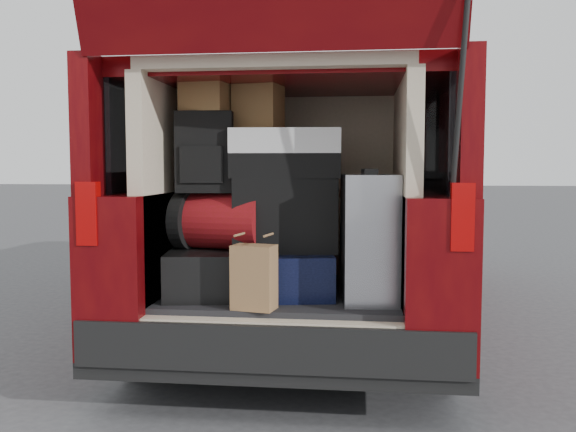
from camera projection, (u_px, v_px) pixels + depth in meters
name	position (u px, v px, depth m)	size (l,w,h in m)	color
ground	(278.00, 404.00, 3.18)	(80.00, 80.00, 0.00)	#3B3B3E
minivan	(308.00, 208.00, 4.95)	(1.90, 5.35, 2.77)	black
load_floor	(285.00, 338.00, 3.43)	(1.24, 1.05, 0.55)	black
black_hardshell	(212.00, 271.00, 3.33)	(0.44, 0.61, 0.24)	black
navy_hardshell	(289.00, 273.00, 3.30)	(0.44, 0.54, 0.23)	black
silver_roller	(369.00, 238.00, 3.14)	(0.27, 0.43, 0.65)	white
kraft_bag	(254.00, 277.00, 2.95)	(0.20, 0.13, 0.31)	#A06E48
red_duffel	(222.00, 221.00, 3.31)	(0.47, 0.31, 0.31)	maroon
black_soft_case	(286.00, 214.00, 3.30)	(0.55, 0.33, 0.40)	black
backpack	(206.00, 152.00, 3.26)	(0.30, 0.18, 0.43)	black
twotone_duffel	(286.00, 154.00, 3.26)	(0.58, 0.30, 0.26)	silver
grocery_sack_lower	(206.00, 92.00, 3.24)	(0.24, 0.19, 0.22)	brown
grocery_sack_upper	(258.00, 108.00, 3.30)	(0.24, 0.20, 0.24)	brown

